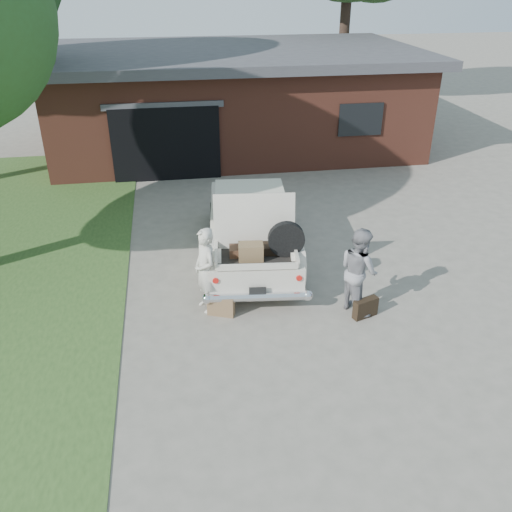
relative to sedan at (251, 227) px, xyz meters
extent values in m
plane|color=gray|center=(-0.24, -2.68, -0.71)|extent=(90.00, 90.00, 0.00)
cube|color=brown|center=(0.76, 8.82, 0.79)|extent=(12.00, 7.00, 3.00)
cube|color=#4C4C51|center=(0.76, 8.82, 2.44)|extent=(12.80, 7.80, 0.30)
cube|color=black|center=(-1.74, 5.37, 0.39)|extent=(3.20, 0.30, 2.20)
cube|color=#4C4C51|center=(-1.74, 5.30, 1.54)|extent=(3.50, 0.12, 0.18)
cube|color=black|center=(4.26, 5.30, 0.89)|extent=(1.40, 0.08, 1.00)
cylinder|color=#38281E|center=(6.23, 13.61, 2.34)|extent=(0.44, 0.44, 6.10)
cube|color=beige|center=(0.00, 0.04, -0.12)|extent=(2.25, 4.84, 0.61)
cube|color=beige|center=(0.03, 0.32, 0.42)|extent=(1.73, 2.02, 0.49)
cube|color=black|center=(0.12, 1.20, 0.40)|extent=(1.45, 0.23, 0.41)
cube|color=black|center=(-0.06, -0.57, 0.40)|extent=(1.45, 0.23, 0.41)
cylinder|color=black|center=(-0.99, -1.46, -0.40)|extent=(0.27, 0.64, 0.62)
cylinder|color=black|center=(0.65, -1.63, -0.40)|extent=(0.27, 0.64, 0.62)
cylinder|color=black|center=(-0.65, 1.71, -0.40)|extent=(0.27, 0.64, 0.62)
cylinder|color=black|center=(0.98, 1.53, -0.40)|extent=(0.27, 0.64, 0.62)
cylinder|color=silver|center=(-0.25, -2.34, -0.33)|extent=(1.93, 0.37, 0.17)
cylinder|color=#A5140F|center=(-1.01, -2.19, 0.02)|extent=(0.12, 0.10, 0.11)
cylinder|color=#A5140F|center=(0.52, -2.35, 0.02)|extent=(0.12, 0.10, 0.11)
cube|color=black|center=(-0.25, -2.35, -0.19)|extent=(0.32, 0.05, 0.16)
cube|color=black|center=(-0.19, -1.73, 0.20)|extent=(1.55, 1.17, 0.04)
cube|color=beige|center=(-0.93, -1.65, 0.29)|extent=(0.16, 1.03, 0.17)
cube|color=beige|center=(0.56, -1.81, 0.29)|extent=(0.16, 1.03, 0.17)
cube|color=beige|center=(-0.24, -2.24, 0.26)|extent=(1.50, 0.21, 0.11)
cube|color=beige|center=(-0.14, -1.32, 0.75)|extent=(1.59, 0.40, 1.06)
cube|color=#503322|center=(-0.43, -1.66, 0.30)|extent=(0.54, 0.38, 0.16)
cube|color=olive|center=(-0.30, -1.87, 0.38)|extent=(0.49, 0.35, 0.32)
cube|color=black|center=(-0.01, -1.64, 0.30)|extent=(0.55, 0.39, 0.16)
cylinder|color=black|center=(0.38, -1.84, 0.57)|extent=(0.71, 0.22, 0.69)
imported|color=beige|center=(-1.17, -1.99, 0.13)|extent=(0.58, 0.71, 1.67)
imported|color=gray|center=(1.62, -2.46, 0.14)|extent=(0.82, 0.95, 1.69)
cube|color=brown|center=(-0.93, -2.26, -0.51)|extent=(0.53, 0.33, 0.39)
cube|color=black|center=(1.72, -2.75, -0.52)|extent=(0.51, 0.31, 0.38)
camera|label=1|loc=(-1.66, -10.71, 5.09)|focal=38.00mm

